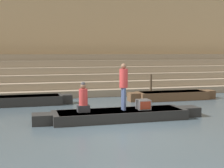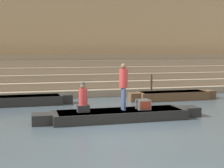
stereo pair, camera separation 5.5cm
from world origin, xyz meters
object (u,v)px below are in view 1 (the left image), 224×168
rowboat_main (120,115)px  mooring_post (151,86)px  moored_boat_shore (172,95)px  person_rowing (83,100)px  moored_boat_distant (25,100)px  tv_set (143,104)px  person_standing (124,83)px

rowboat_main → mooring_post: mooring_post is taller
moored_boat_shore → rowboat_main: bearing=-138.2°
person_rowing → moored_boat_shore: 7.16m
moored_boat_shore → moored_boat_distant: bearing=175.1°
moored_boat_distant → mooring_post: size_ratio=3.50×
rowboat_main → moored_boat_shore: (4.29, 4.26, 0.04)m
moored_boat_shore → tv_set: bearing=-130.7°
person_rowing → tv_set: person_rowing is taller
person_standing → person_rowing: (-1.57, 0.00, -0.58)m
rowboat_main → person_standing: size_ratio=3.68×
person_standing → person_rowing: size_ratio=1.59×
person_rowing → tv_set: 2.38m
tv_set → mooring_post: mooring_post is taller
person_standing → moored_boat_distant: person_standing is taller
person_rowing → moored_boat_distant: 5.05m
rowboat_main → moored_boat_shore: bearing=46.9°
person_rowing → moored_boat_shore: size_ratio=0.22×
mooring_post → moored_boat_shore: bearing=-56.4°
rowboat_main → moored_boat_distant: 5.79m
rowboat_main → person_standing: 1.23m
moored_boat_distant → mooring_post: mooring_post is taller
person_standing → moored_boat_distant: 5.99m
moored_boat_distant → rowboat_main: bearing=-51.9°
moored_boat_shore → mooring_post: bearing=120.6°
rowboat_main → person_rowing: person_rowing is taller
person_rowing → mooring_post: person_rowing is taller
moored_boat_shore → moored_boat_distant: size_ratio=1.08×
rowboat_main → mooring_post: bearing=59.6°
person_standing → person_rowing: bearing=-176.7°
person_rowing → moored_boat_distant: person_rowing is taller
tv_set → moored_boat_distant: tv_set is taller
tv_set → moored_boat_distant: size_ratio=0.11×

